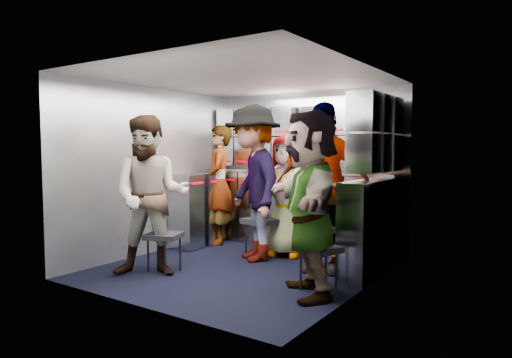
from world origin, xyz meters
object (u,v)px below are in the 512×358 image
Objects in this scene: jump_seat_near_right at (319,251)px; attendant_arc_b at (253,183)px; jump_seat_center at (294,220)px; attendant_arc_a at (151,196)px; jump_seat_near_left at (164,238)px; attendant_arc_d at (322,187)px; jump_seat_mid_left at (262,223)px; jump_seat_mid_right at (329,228)px; attendant_arc_c at (286,196)px; attendant_arc_e at (310,203)px; attendant_standing at (219,185)px.

jump_seat_near_right is 0.24× the size of attendant_arc_b.
jump_seat_center is 1.92m from attendant_arc_a.
jump_seat_near_left is 1.72m from jump_seat_center.
attendant_arc_b is 0.89m from attendant_arc_d.
attendant_arc_d is at bearing -10.52° from jump_seat_mid_left.
attendant_arc_d reaches higher than jump_seat_mid_left.
jump_seat_mid_left is 0.46m from jump_seat_center.
jump_seat_mid_right is 0.30× the size of attendant_arc_a.
attendant_arc_c reaches higher than jump_seat_near_left.
attendant_arc_e is (1.68, 0.18, 0.47)m from jump_seat_near_left.
attendant_arc_d is at bearing 40.68° from attendant_standing.
jump_seat_near_left is 0.92× the size of jump_seat_mid_left.
attendant_arc_b reaches higher than jump_seat_mid_left.
jump_seat_center is 1.01m from attendant_arc_d.
attendant_arc_e is at bearing -22.85° from attendant_arc_a.
jump_seat_mid_right is at bearing -30.10° from jump_seat_center.
attendant_arc_a is at bearing -112.83° from jump_seat_center.
attendant_arc_c is at bearing 133.83° from attendant_arc_d.
attendant_arc_d is (0.00, -0.18, 0.47)m from jump_seat_mid_right.
attendant_arc_a is 1.71m from attendant_arc_e.
jump_seat_center is 0.29× the size of attendant_standing.
jump_seat_near_right is 0.24× the size of attendant_arc_d.
attendant_arc_e reaches higher than jump_seat_center.
jump_seat_near_left is 0.27× the size of attendant_arc_e.
jump_seat_near_right is at bearing -71.11° from jump_seat_mid_right.
attendant_arc_b is (0.93, -0.50, 0.10)m from attendant_standing.
jump_seat_near_right is at bearing -58.30° from attendant_arc_c.
jump_seat_near_left is 0.27× the size of attendant_arc_a.
attendant_arc_d is at bearing 113.76° from jump_seat_near_right.
jump_seat_mid_left is 1.07m from attendant_standing.
attendant_standing is at bearing -162.40° from attendant_arc_e.
attendant_standing is 1.71m from attendant_arc_a.
attendant_arc_e is (-0.00, -0.18, 0.47)m from jump_seat_near_right.
jump_seat_mid_right is at bearing 9.00° from attendant_arc_a.
attendant_arc_e is at bearing -62.91° from attendant_arc_c.
attendant_arc_e is at bearing -74.37° from jump_seat_mid_right.
attendant_arc_a is (-0.51, -1.33, 0.42)m from jump_seat_mid_left.
attendant_arc_b reaches higher than jump_seat_near_left.
jump_seat_mid_left reaches higher than jump_seat_near_left.
jump_seat_mid_left is 0.27× the size of attendant_arc_d.
attendant_arc_c is (0.22, 0.40, -0.17)m from attendant_arc_b.
attendant_arc_e is (0.28, -0.99, 0.40)m from jump_seat_mid_right.
jump_seat_center is at bearing 59.67° from attendant_standing.
attendant_standing is 1.06m from attendant_arc_b.
attendant_arc_c is 0.82× the size of attendant_arc_d.
attendant_arc_d is (1.40, 0.98, 0.54)m from jump_seat_near_left.
attendant_standing reaches higher than jump_seat_mid_left.
jump_seat_center is 0.32× the size of attendant_arc_c.
attendant_arc_d is at bearing 4.91° from attendant_arc_a.
jump_seat_near_left is 0.27× the size of attendant_standing.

